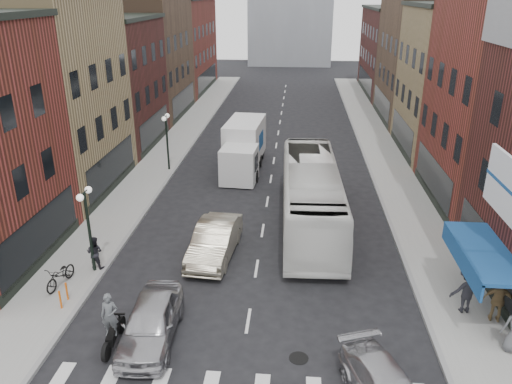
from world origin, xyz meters
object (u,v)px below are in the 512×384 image
streetlamp_far (167,132)px  bike_rack (64,295)px  streetlamp_near (87,215)px  ped_right_a (467,290)px  box_truck (243,148)px  sedan_left_near (151,321)px  parked_bicycle (61,275)px  ped_left_solo (95,253)px  billboard_sign (508,188)px  motorcycle_rider (111,323)px  sedan_left_far (215,241)px  ped_right_b (498,300)px  transit_bus (311,195)px

streetlamp_far → bike_rack: size_ratio=5.14×
streetlamp_near → streetlamp_far: bearing=90.0°
streetlamp_near → ped_right_a: size_ratio=2.11×
box_truck → sedan_left_near: bearing=-89.7°
parked_bicycle → ped_left_solo: bearing=69.7°
billboard_sign → ped_left_solo: billboard_sign is taller
parked_bicycle → ped_left_solo: size_ratio=1.23×
ped_left_solo → ped_right_a: size_ratio=0.81×
motorcycle_rider → ped_right_a: bearing=6.2°
streetlamp_far → ped_right_a: streetlamp_far is taller
sedan_left_far → ped_right_b: size_ratio=2.76×
box_truck → ped_right_b: 20.65m
parked_bicycle → ped_right_a: 16.91m
streetlamp_far → transit_bus: size_ratio=0.33×
bike_rack → transit_bus: size_ratio=0.06×
streetlamp_near → ped_right_a: bearing=-6.5°
transit_bus → ped_right_a: (6.01, -7.80, -0.63)m
transit_bus → parked_bicycle: bearing=-147.8°
streetlamp_far → ped_left_solo: 13.92m
ped_left_solo → streetlamp_far: bearing=-84.8°
motorcycle_rider → ped_right_b: size_ratio=1.21×
sedan_left_near → bike_rack: bearing=155.0°
streetlamp_near → motorcycle_rider: 5.90m
ped_right_b → streetlamp_near: bearing=6.3°
motorcycle_rider → ped_right_b: 14.57m
streetlamp_near → ped_right_b: streetlamp_near is taller
ped_right_a → bike_rack: bearing=-1.5°
sedan_left_far → bike_rack: bearing=-134.8°
box_truck → parked_bicycle: (-6.25, -16.03, -1.02)m
box_truck → ped_right_b: size_ratio=4.28×
streetlamp_near → parked_bicycle: size_ratio=2.13×
motorcycle_rider → bike_rack: bearing=135.1°
billboard_sign → ped_right_a: (-0.01, 1.67, -5.01)m
motorcycle_rider → sedan_left_far: size_ratio=0.44×
streetlamp_near → ped_left_solo: 1.99m
streetlamp_far → box_truck: size_ratio=0.52×
streetlamp_far → ped_right_a: (15.97, -15.83, -1.79)m
bike_rack → streetlamp_near: bearing=85.8°
streetlamp_far → motorcycle_rider: (2.65, -18.93, -1.86)m
bike_rack → ped_right_a: ped_right_a is taller
ped_left_solo → billboard_sign: bearing=172.1°
transit_bus → ped_right_b: transit_bus is taller
sedan_left_near → ped_right_b: bearing=6.3°
sedan_left_near → ped_right_b: 13.22m
transit_bus → ped_right_a: 9.87m
streetlamp_far → ped_right_b: streetlamp_far is taller
streetlamp_near → sedan_left_far: size_ratio=0.80×
streetlamp_near → sedan_left_far: (5.28, 2.00, -2.07)m
box_truck → parked_bicycle: size_ratio=4.12×
box_truck → ped_right_b: (11.68, -17.02, -0.60)m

